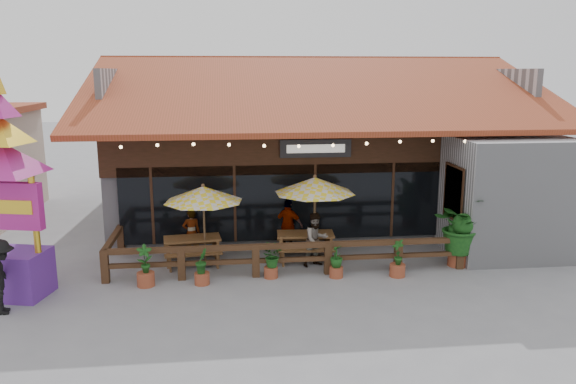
{
  "coord_description": "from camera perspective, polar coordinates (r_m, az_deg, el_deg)",
  "views": [
    {
      "loc": [
        -3.27,
        -15.06,
        5.51
      ],
      "look_at": [
        -1.39,
        1.5,
        1.92
      ],
      "focal_mm": 35.0,
      "sensor_mm": 36.0,
      "label": 1
    }
  ],
  "objects": [
    {
      "name": "ground",
      "position": [
        16.37,
        5.47,
        -7.57
      ],
      "size": [
        100.0,
        100.0,
        0.0
      ],
      "primitive_type": "plane",
      "color": "gray",
      "rests_on": "ground"
    },
    {
      "name": "restaurant_building",
      "position": [
        22.2,
        2.74,
        3.59
      ],
      "size": [
        15.5,
        14.73,
        6.09
      ],
      "color": "#ABACB0",
      "rests_on": "ground"
    },
    {
      "name": "patio_railing",
      "position": [
        15.61,
        -2.44,
        -6.12
      ],
      "size": [
        10.0,
        2.6,
        0.92
      ],
      "color": "#4B2F1B",
      "rests_on": "ground"
    },
    {
      "name": "umbrella_left",
      "position": [
        16.0,
        -8.61,
        -0.24
      ],
      "size": [
        2.8,
        2.8,
        2.42
      ],
      "color": "brown",
      "rests_on": "ground"
    },
    {
      "name": "umbrella_right",
      "position": [
        16.42,
        2.74,
        0.65
      ],
      "size": [
        3.1,
        3.1,
        2.57
      ],
      "color": "brown",
      "rests_on": "ground"
    },
    {
      "name": "picnic_table_left",
      "position": [
        16.67,
        -9.69,
        -5.41
      ],
      "size": [
        1.77,
        1.58,
        0.78
      ],
      "color": "brown",
      "rests_on": "ground"
    },
    {
      "name": "picnic_table_right",
      "position": [
        16.79,
        1.78,
        -5.05
      ],
      "size": [
        1.78,
        1.57,
        0.81
      ],
      "color": "brown",
      "rests_on": "ground"
    },
    {
      "name": "thai_sign_tower",
      "position": [
        15.03,
        -26.95,
        2.47
      ],
      "size": [
        2.8,
        2.8,
        6.29
      ],
      "color": "#5E2893",
      "rests_on": "ground"
    },
    {
      "name": "tropical_plant",
      "position": [
        16.77,
        17.04,
        -3.39
      ],
      "size": [
        1.96,
        1.94,
        2.04
      ],
      "color": "brown",
      "rests_on": "ground"
    },
    {
      "name": "diner_a",
      "position": [
        17.23,
        -9.78,
        -4.11
      ],
      "size": [
        0.6,
        0.46,
        1.47
      ],
      "primitive_type": "imported",
      "rotation": [
        0.0,
        0.0,
        3.36
      ],
      "color": "#3C2013",
      "rests_on": "ground"
    },
    {
      "name": "diner_b",
      "position": [
        16.15,
        2.86,
        -4.87
      ],
      "size": [
        0.94,
        0.85,
        1.57
      ],
      "primitive_type": "imported",
      "rotation": [
        0.0,
        0.0,
        0.4
      ],
      "color": "#3C2013",
      "rests_on": "ground"
    },
    {
      "name": "diner_c",
      "position": [
        17.55,
        0.06,
        -3.38
      ],
      "size": [
        1.02,
        0.81,
        1.62
      ],
      "primitive_type": "imported",
      "rotation": [
        0.0,
        0.0,
        2.62
      ],
      "color": "#3C2013",
      "rests_on": "ground"
    },
    {
      "name": "pedestrian",
      "position": [
        14.62,
        -27.1,
        -7.68
      ],
      "size": [
        0.9,
        1.26,
        1.77
      ],
      "primitive_type": "imported",
      "rotation": [
        0.0,
        0.0,
        1.8
      ],
      "color": "black",
      "rests_on": "ground"
    },
    {
      "name": "planter_a",
      "position": [
        15.22,
        -14.3,
        -7.57
      ],
      "size": [
        0.46,
        0.46,
        1.12
      ],
      "color": "brown",
      "rests_on": "ground"
    },
    {
      "name": "planter_b",
      "position": [
        15.05,
        -8.76,
        -7.67
      ],
      "size": [
        0.41,
        0.45,
        0.98
      ],
      "color": "brown",
      "rests_on": "ground"
    },
    {
      "name": "planter_c",
      "position": [
        15.31,
        -1.75,
        -6.85
      ],
      "size": [
        0.73,
        0.7,
        0.93
      ],
      "color": "brown",
      "rests_on": "ground"
    },
    {
      "name": "planter_d",
      "position": [
        15.42,
        4.94,
        -7.09
      ],
      "size": [
        0.49,
        0.49,
        0.91
      ],
      "color": "brown",
      "rests_on": "ground"
    },
    {
      "name": "planter_e",
      "position": [
        15.72,
        11.09,
        -6.89
      ],
      "size": [
        0.43,
        0.43,
        1.05
      ],
      "color": "brown",
      "rests_on": "ground"
    }
  ]
}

